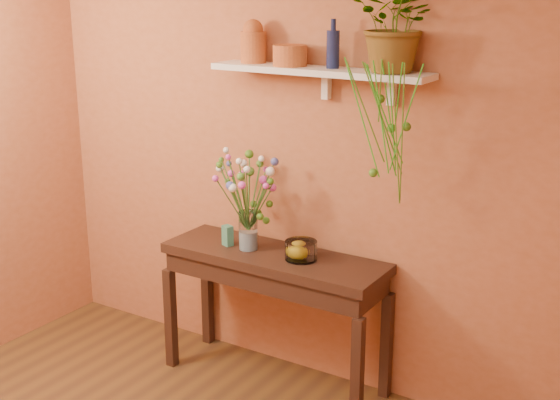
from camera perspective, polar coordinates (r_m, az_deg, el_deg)
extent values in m
cube|color=#B06846|center=(4.42, 3.10, 2.64)|extent=(4.00, 0.04, 2.70)
cube|color=#321C14|center=(4.47, -0.45, -4.45)|extent=(1.38, 0.44, 0.06)
cube|color=#321C14|center=(4.50, -0.45, -5.51)|extent=(1.33, 0.41, 0.12)
cube|color=#321C14|center=(4.88, -8.33, -8.88)|extent=(0.06, 0.06, 0.66)
cube|color=#321C14|center=(4.23, 5.91, -13.01)|extent=(0.06, 0.06, 0.66)
cube|color=#321C14|center=(5.15, -5.55, -7.37)|extent=(0.06, 0.06, 0.66)
cube|color=#321C14|center=(4.53, 8.11, -10.92)|extent=(0.06, 0.06, 0.66)
cube|color=white|center=(4.18, 2.95, 9.79)|extent=(1.30, 0.24, 0.04)
cube|color=white|center=(4.28, 3.56, 8.68)|extent=(0.04, 0.05, 0.15)
cube|color=white|center=(4.11, 8.51, 8.21)|extent=(0.04, 0.05, 0.15)
cylinder|color=#B75A28|center=(4.43, -2.06, 11.55)|extent=(0.15, 0.15, 0.18)
sphere|color=#B75A28|center=(4.42, -2.07, 12.86)|extent=(0.12, 0.12, 0.12)
cylinder|color=#B75A28|center=(4.26, 0.76, 10.95)|extent=(0.22, 0.22, 0.12)
cylinder|color=#151D46|center=(4.15, 4.06, 11.37)|extent=(0.07, 0.07, 0.20)
cylinder|color=#151D46|center=(4.14, 4.10, 13.20)|extent=(0.03, 0.03, 0.06)
imported|color=#427A1E|center=(3.97, 8.98, 13.21)|extent=(0.47, 0.41, 0.51)
cylinder|color=#427A1E|center=(3.84, 9.29, 4.93)|extent=(0.06, 0.14, 0.74)
cylinder|color=green|center=(3.81, 7.82, 5.79)|extent=(0.03, 0.35, 0.62)
cylinder|color=green|center=(3.82, 9.56, 6.08)|extent=(0.21, 0.13, 0.58)
cylinder|color=#427A1E|center=(3.90, 7.64, 8.17)|extent=(0.06, 0.11, 0.34)
cylinder|color=green|center=(3.87, 7.71, 6.19)|extent=(0.08, 0.09, 0.59)
cylinder|color=green|center=(3.85, 8.55, 6.20)|extent=(0.01, 0.15, 0.58)
cylinder|color=#427A1E|center=(3.86, 6.56, 6.60)|extent=(0.14, 0.21, 0.54)
cylinder|color=green|center=(3.82, 7.97, 6.42)|extent=(0.11, 0.28, 0.55)
cylinder|color=green|center=(3.97, 6.28, 6.23)|extent=(0.21, 0.05, 0.63)
cylinder|color=#427A1E|center=(3.81, 8.84, 4.77)|extent=(0.02, 0.20, 0.75)
cylinder|color=green|center=(3.91, 8.10, 8.16)|extent=(0.04, 0.08, 0.34)
cylinder|color=green|center=(3.84, 9.02, 7.74)|extent=(0.10, 0.16, 0.37)
cylinder|color=#427A1E|center=(3.87, 7.85, 6.05)|extent=(0.13, 0.27, 0.61)
sphere|color=#427A1E|center=(3.93, 7.65, 7.65)|extent=(0.05, 0.05, 0.05)
sphere|color=#427A1E|center=(3.90, 8.48, 5.44)|extent=(0.05, 0.05, 0.05)
sphere|color=#427A1E|center=(3.95, 7.11, 2.07)|extent=(0.05, 0.05, 0.05)
sphere|color=#427A1E|center=(3.89, 9.62, 5.52)|extent=(0.05, 0.05, 0.05)
cylinder|color=white|center=(4.49, -2.45, -2.34)|extent=(0.11, 0.11, 0.24)
cylinder|color=silver|center=(4.51, -2.44, -3.07)|extent=(0.10, 0.10, 0.11)
cylinder|color=#386B28|center=(4.40, -3.12, -0.59)|extent=(0.03, 0.14, 0.30)
sphere|color=#4953A7|center=(4.31, -3.82, 1.09)|extent=(0.05, 0.05, 0.05)
cylinder|color=#386B28|center=(4.37, -2.78, 0.31)|extent=(0.03, 0.13, 0.45)
sphere|color=white|center=(4.26, -3.13, 2.95)|extent=(0.04, 0.04, 0.04)
cylinder|color=#386B28|center=(4.38, -2.72, -0.25)|extent=(0.04, 0.12, 0.35)
sphere|color=#588C38|center=(4.28, -3.00, 1.79)|extent=(0.05, 0.05, 0.05)
cylinder|color=#386B28|center=(4.32, -2.67, -0.60)|extent=(0.11, 0.23, 0.35)
sphere|color=#E648C6|center=(4.16, -2.92, 1.14)|extent=(0.04, 0.04, 0.04)
cylinder|color=#386B28|center=(4.31, -2.49, -0.02)|extent=(0.13, 0.21, 0.43)
sphere|color=white|center=(4.14, -2.54, 2.34)|extent=(0.04, 0.04, 0.04)
cylinder|color=#386B28|center=(4.40, -2.38, -0.05)|extent=(0.06, 0.06, 0.37)
sphere|color=#588C38|center=(4.32, -2.31, 2.19)|extent=(0.05, 0.05, 0.05)
cylinder|color=#386B28|center=(4.40, -1.78, -0.60)|extent=(0.15, 0.03, 0.30)
sphere|color=#E648C6|center=(4.31, -1.08, 1.08)|extent=(0.04, 0.04, 0.04)
cylinder|color=#386B28|center=(4.40, -1.60, -0.43)|extent=(0.17, 0.01, 0.32)
sphere|color=#427A1E|center=(4.31, -0.72, 1.42)|extent=(0.04, 0.04, 0.04)
cylinder|color=#386B28|center=(4.42, -1.87, -0.36)|extent=(0.11, 0.03, 0.32)
sphere|color=#E648C6|center=(4.36, -1.28, 1.55)|extent=(0.05, 0.05, 0.05)
cylinder|color=#386B28|center=(4.40, -1.62, -0.05)|extent=(0.15, 0.03, 0.37)
sphere|color=white|center=(4.32, -0.76, 2.19)|extent=(0.05, 0.05, 0.05)
cylinder|color=#386B28|center=(4.43, -1.44, 0.34)|extent=(0.14, 0.10, 0.42)
sphere|color=#4953A7|center=(4.38, -0.41, 2.94)|extent=(0.05, 0.05, 0.05)
cylinder|color=#386B28|center=(4.44, -1.68, -0.51)|extent=(0.11, 0.07, 0.28)
sphere|color=white|center=(4.40, -0.90, 1.21)|extent=(0.04, 0.04, 0.04)
cylinder|color=#386B28|center=(4.48, -1.66, -0.53)|extent=(0.07, 0.13, 0.26)
sphere|color=#588C38|center=(4.48, -0.87, 1.15)|extent=(0.05, 0.05, 0.05)
cylinder|color=#386B28|center=(4.48, -1.51, -0.63)|extent=(0.09, 0.15, 0.24)
sphere|color=#E648C6|center=(4.48, -0.56, 0.95)|extent=(0.05, 0.05, 0.05)
cylinder|color=#386B28|center=(4.49, -1.94, 0.48)|extent=(0.01, 0.15, 0.40)
sphere|color=white|center=(4.49, -1.42, 3.16)|extent=(0.04, 0.04, 0.04)
cylinder|color=#386B28|center=(4.51, -1.99, 0.31)|extent=(0.03, 0.18, 0.37)
sphere|color=#588C38|center=(4.55, -1.54, 2.79)|extent=(0.05, 0.05, 0.05)
cylinder|color=#386B28|center=(4.53, -1.75, 0.09)|extent=(0.02, 0.23, 0.32)
sphere|color=#E648C6|center=(4.58, -1.07, 2.34)|extent=(0.04, 0.04, 0.04)
cylinder|color=#386B28|center=(4.53, -2.40, 0.68)|extent=(0.11, 0.18, 0.42)
sphere|color=#427A1E|center=(4.57, -2.36, 3.52)|extent=(0.05, 0.05, 0.05)
cylinder|color=#386B28|center=(4.53, -2.69, -0.07)|extent=(0.13, 0.13, 0.30)
sphere|color=#E648C6|center=(4.57, -2.93, 2.03)|extent=(0.04, 0.04, 0.04)
cylinder|color=#386B28|center=(4.48, -2.62, 0.30)|extent=(0.08, 0.08, 0.38)
sphere|color=white|center=(4.49, -2.80, 2.81)|extent=(0.05, 0.05, 0.05)
cylinder|color=#386B28|center=(4.50, -3.18, 0.30)|extent=(0.18, 0.06, 0.37)
sphere|color=#4953A7|center=(4.52, -3.91, 2.78)|extent=(0.04, 0.04, 0.04)
cylinder|color=#386B28|center=(4.53, -3.54, 0.13)|extent=(0.24, 0.06, 0.34)
sphere|color=white|center=(4.57, -4.60, 2.43)|extent=(0.05, 0.05, 0.05)
cylinder|color=#386B28|center=(4.52, -3.48, 0.46)|extent=(0.24, 0.07, 0.39)
sphere|color=#588C38|center=(4.56, -4.50, 3.07)|extent=(0.03, 0.03, 0.03)
cylinder|color=#386B28|center=(4.46, -3.10, -0.10)|extent=(0.11, 0.02, 0.33)
sphere|color=#E648C6|center=(4.44, -3.75, 2.03)|extent=(0.04, 0.04, 0.04)
cylinder|color=#386B28|center=(4.45, -3.28, 0.78)|extent=(0.14, 0.03, 0.47)
sphere|color=white|center=(4.42, -4.13, 3.81)|extent=(0.04, 0.04, 0.04)
cylinder|color=#386B28|center=(4.44, -3.22, -0.41)|extent=(0.10, 0.08, 0.30)
sphere|color=#588C38|center=(4.40, -4.01, 1.43)|extent=(0.04, 0.04, 0.04)
cylinder|color=#386B28|center=(4.42, -3.68, -0.31)|extent=(0.12, 0.16, 0.33)
sphere|color=#E648C6|center=(4.35, -4.95, 1.65)|extent=(0.04, 0.04, 0.04)
cylinder|color=#386B28|center=(4.41, -3.53, 0.20)|extent=(0.12, 0.13, 0.41)
sphere|color=#427A1E|center=(4.34, -4.65, 2.69)|extent=(0.04, 0.04, 0.04)
cylinder|color=#386B28|center=(4.38, -3.19, 0.47)|extent=(0.04, 0.14, 0.47)
sphere|color=#E648C6|center=(4.28, -3.97, 3.28)|extent=(0.03, 0.03, 0.03)
cylinder|color=#386B28|center=(4.40, -3.03, -0.67)|extent=(0.02, 0.14, 0.29)
sphere|color=white|center=(4.31, -3.64, 0.94)|extent=(0.05, 0.05, 0.05)
sphere|color=#427A1E|center=(4.51, -0.81, -0.30)|extent=(0.04, 0.04, 0.04)
sphere|color=#427A1E|center=(4.38, -1.53, -1.27)|extent=(0.04, 0.04, 0.04)
sphere|color=#427A1E|center=(4.43, -1.07, -1.57)|extent=(0.04, 0.04, 0.04)
sphere|color=#427A1E|center=(4.52, -2.86, -1.29)|extent=(0.04, 0.04, 0.04)
sphere|color=#427A1E|center=(4.59, -2.04, -0.31)|extent=(0.04, 0.04, 0.04)
sphere|color=#427A1E|center=(4.54, -1.67, -0.99)|extent=(0.04, 0.04, 0.04)
cylinder|color=white|center=(4.34, 1.61, -3.86)|extent=(0.19, 0.19, 0.11)
cylinder|color=white|center=(4.36, 1.61, -4.47)|extent=(0.18, 0.18, 0.01)
sphere|color=yellow|center=(4.36, 1.43, -3.90)|extent=(0.08, 0.08, 0.08)
cube|color=#30687C|center=(4.58, -4.02, -2.72)|extent=(0.08, 0.07, 0.13)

